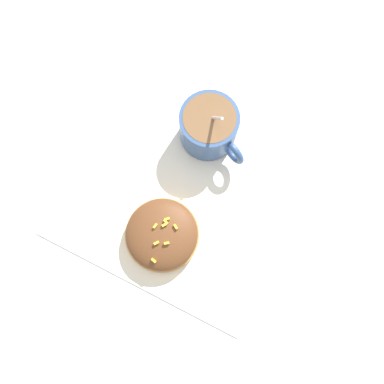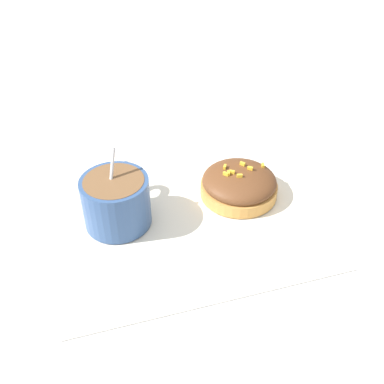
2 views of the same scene
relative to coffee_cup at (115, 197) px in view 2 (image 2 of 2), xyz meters
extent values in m
plane|color=#B2B2B7|center=(0.08, -0.01, -0.04)|extent=(3.00, 3.00, 0.00)
cube|color=white|center=(0.08, -0.01, -0.04)|extent=(0.34, 0.33, 0.00)
cylinder|color=#335184|center=(0.00, 0.00, 0.00)|extent=(0.08, 0.08, 0.06)
cylinder|color=brown|center=(0.00, 0.00, 0.02)|extent=(0.07, 0.07, 0.01)
torus|color=#335184|center=(0.02, 0.04, 0.00)|extent=(0.03, 0.04, 0.04)
ellipsoid|color=silver|center=(0.01, 0.02, -0.02)|extent=(0.03, 0.03, 0.01)
cylinder|color=silver|center=(-0.01, -0.01, 0.02)|extent=(0.03, 0.04, 0.09)
cylinder|color=#D19347|center=(0.16, 0.00, -0.03)|extent=(0.10, 0.10, 0.02)
ellipsoid|color=brown|center=(0.16, 0.00, -0.01)|extent=(0.10, 0.10, 0.03)
cube|color=yellow|center=(0.16, -0.02, 0.00)|extent=(0.01, 0.00, 0.00)
cube|color=yellow|center=(0.14, -0.01, 0.00)|extent=(0.01, 0.01, 0.00)
cube|color=yellow|center=(0.15, 0.00, 0.00)|extent=(0.01, 0.01, 0.00)
cube|color=yellow|center=(0.20, 0.00, 0.00)|extent=(0.01, 0.01, 0.00)
cube|color=yellow|center=(0.15, 0.01, 0.00)|extent=(0.01, 0.01, 0.00)
cube|color=yellow|center=(0.17, -0.01, 0.00)|extent=(0.01, 0.01, 0.00)
cube|color=yellow|center=(0.14, 0.00, 0.00)|extent=(0.01, 0.01, 0.00)
cube|color=yellow|center=(0.17, 0.01, 0.00)|extent=(0.01, 0.01, 0.00)
camera|label=1|loc=(0.19, 0.05, 0.49)|focal=35.00mm
camera|label=2|loc=(-0.06, -0.43, 0.34)|focal=42.00mm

